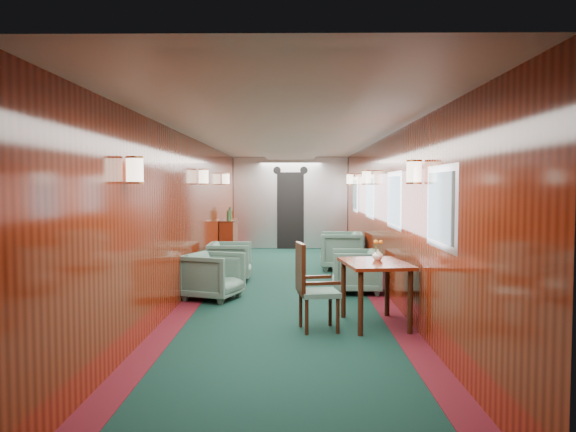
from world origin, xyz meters
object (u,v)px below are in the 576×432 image
at_px(dining_table, 375,272).
at_px(armchair_left_far, 230,261).
at_px(armchair_left_near, 213,276).
at_px(armchair_right_near, 356,271).
at_px(armchair_right_far, 341,251).
at_px(side_chair, 311,283).
at_px(credenza, 229,240).

xyz_separation_m(dining_table, armchair_left_far, (-2.08, 3.10, -0.30)).
relative_size(armchair_left_near, armchair_right_near, 1.02).
bearing_deg(armchair_right_far, armchair_right_near, 4.83).
height_order(dining_table, armchair_right_far, dining_table).
height_order(side_chair, armchair_left_near, side_chair).
height_order(side_chair, credenza, credenza).
bearing_deg(dining_table, armchair_right_far, 82.84).
relative_size(dining_table, armchair_left_far, 1.48).
distance_m(credenza, armchair_right_near, 4.40).
relative_size(side_chair, armchair_left_far, 1.36).
bearing_deg(armchair_left_far, armchair_right_near, -118.27).
bearing_deg(armchair_left_near, armchair_right_near, -56.25).
height_order(dining_table, side_chair, side_chair).
distance_m(armchair_left_far, armchair_right_near, 2.34).
bearing_deg(side_chair, armchair_left_far, 101.13).
xyz_separation_m(credenza, armchair_left_near, (0.26, -4.22, -0.12)).
xyz_separation_m(armchair_left_near, armchair_right_far, (2.11, 2.93, 0.03)).
relative_size(credenza, armchair_right_near, 1.60).
height_order(side_chair, armchair_right_near, side_chair).
distance_m(dining_table, credenza, 6.20).
distance_m(side_chair, armchair_right_far, 4.73).
relative_size(side_chair, credenza, 0.85).
bearing_deg(side_chair, armchair_left_near, 117.84).
height_order(armchair_left_near, armchair_right_far, armchair_right_far).
xyz_separation_m(dining_table, armchair_right_near, (0.00, 2.02, -0.30)).
relative_size(side_chair, armchair_right_near, 1.37).
height_order(credenza, armchair_left_near, credenza).
distance_m(armchair_right_near, armchair_right_far, 2.40).
distance_m(armchair_left_near, armchair_left_far, 1.61).
bearing_deg(armchair_left_far, side_chair, -159.44).
bearing_deg(armchair_right_far, dining_table, 4.52).
bearing_deg(dining_table, armchair_left_far, 116.27).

